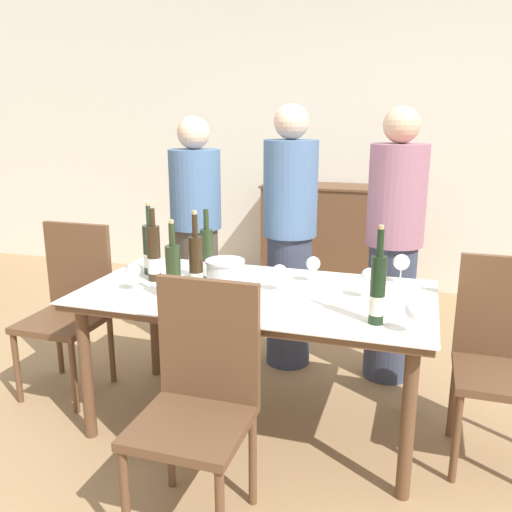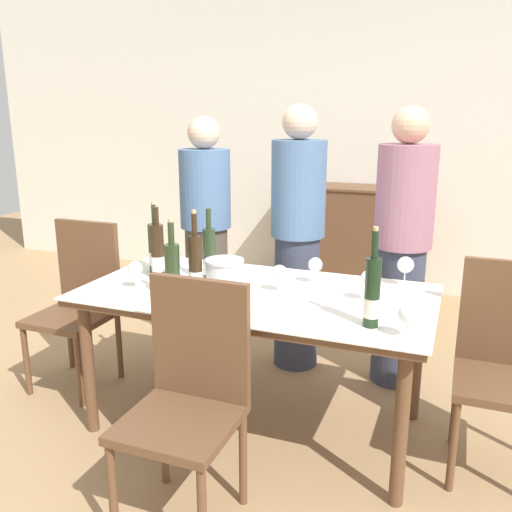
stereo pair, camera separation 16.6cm
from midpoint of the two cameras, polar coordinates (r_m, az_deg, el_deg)
name	(u,v)px [view 2 (the right image)]	position (r m, az deg, el deg)	size (l,w,h in m)	color
ground_plane	(256,423)	(2.98, 1.67, -17.20)	(12.00, 12.00, 0.00)	#A37F56
back_wall	(361,134)	(5.08, 11.94, 12.44)	(8.00, 0.10, 2.80)	silver
sideboard_cabinet	(347,240)	(4.91, 10.56, 1.64)	(1.22, 0.46, 0.97)	brown
dining_table	(256,305)	(2.69, 1.77, -5.20)	(1.71, 0.90, 0.73)	brown
ice_bucket	(225,276)	(2.58, -1.50, -2.17)	(0.19, 0.19, 0.18)	silver
wine_bottle_0	(155,249)	(3.00, -9.00, 0.72)	(0.07, 0.07, 0.39)	#1E3323
wine_bottle_1	(173,272)	(2.54, -6.94, -1.73)	(0.07, 0.07, 0.38)	#28381E
wine_bottle_2	(195,267)	(2.57, -4.56, -1.18)	(0.07, 0.07, 0.42)	#332314
wine_bottle_3	(209,256)	(2.80, -3.25, -0.01)	(0.07, 0.07, 0.38)	#28381E
wine_bottle_4	(158,253)	(2.87, -8.70, 0.31)	(0.07, 0.07, 0.38)	#332314
wine_bottle_5	(372,293)	(2.26, 14.21, -3.82)	(0.06, 0.06, 0.42)	black
wine_glass_0	(369,279)	(2.56, 13.64, -2.44)	(0.08, 0.08, 0.15)	white
wine_glass_1	(279,274)	(2.64, 4.29, -1.89)	(0.08, 0.08, 0.14)	white
wine_glass_2	(405,266)	(2.84, 17.08, -0.99)	(0.08, 0.08, 0.15)	white
wine_glass_3	(315,266)	(2.78, 7.97, -1.02)	(0.07, 0.07, 0.14)	white
wine_glass_4	(408,316)	(2.20, 17.80, -6.01)	(0.08, 0.08, 0.14)	white
wine_glass_5	(135,270)	(2.72, -10.89, -1.46)	(0.07, 0.07, 0.14)	white
chair_right_end	(506,356)	(2.70, 26.47, -9.46)	(0.42, 0.42, 0.95)	brown
chair_left_end	(80,295)	(3.34, -16.69, -3.97)	(0.42, 0.42, 0.97)	brown
chair_near_front	(190,388)	(2.17, -4.79, -13.74)	(0.42, 0.42, 0.96)	brown
person_host	(206,238)	(3.58, -3.95, 1.90)	(0.33, 0.33, 1.56)	#51473D
person_guest_left	(298,240)	(3.35, 5.81, 1.66)	(0.33, 0.33, 1.64)	#383F56
person_guest_right	(402,251)	(3.25, 16.51, 0.53)	(0.33, 0.33, 1.62)	#383F56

